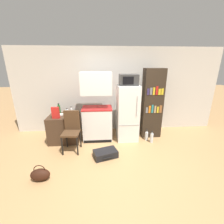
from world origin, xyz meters
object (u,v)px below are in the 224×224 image
kitchen_hutch (97,110)px  microwave (129,80)px  bottle_milk_white (71,111)px  bowl (61,115)px  handbag (40,175)px  bottle_green_tall (59,109)px  water_bottle_front (152,138)px  water_bottle_middle (147,136)px  suitcase_large_flat (105,154)px  bottle_clear_short (67,112)px  cereal_box (56,113)px  chair (72,128)px  bottle_ketchup_red (74,115)px  side_table (65,128)px  bookshelf (152,104)px  refrigerator (127,113)px

kitchen_hutch → microwave: 1.19m
bottle_milk_white → microwave: bearing=-4.7°
bowl → handbag: 1.71m
bottle_green_tall → water_bottle_front: bottle_green_tall is taller
bowl → water_bottle_middle: 2.49m
bowl → suitcase_large_flat: (1.19, -0.93, -0.69)m
bottle_clear_short → suitcase_large_flat: bearing=-42.8°
bowl → suitcase_large_flat: bearing=-37.9°
water_bottle_middle → bottle_green_tall: bearing=172.0°
cereal_box → bottle_milk_white: bearing=46.3°
cereal_box → microwave: bearing=6.4°
chair → bottle_green_tall: bearing=128.4°
bottle_ketchup_red → cereal_box: cereal_box is taller
suitcase_large_flat → handbag: handbag is taller
bottle_milk_white → water_bottle_front: size_ratio=0.61×
bottle_ketchup_red → bottle_milk_white: 0.37m
microwave → bottle_milk_white: size_ratio=2.30×
side_table → bottle_clear_short: bearing=22.1°
bottle_ketchup_red → bottle_green_tall: bottle_green_tall is taller
bookshelf → water_bottle_front: (-0.09, -0.46, -0.85)m
side_table → handbag: bearing=-94.7°
bookshelf → water_bottle_front: 0.97m
suitcase_large_flat → bookshelf: bearing=19.4°
side_table → chair: (0.30, -0.48, 0.22)m
bottle_milk_white → bowl: (-0.27, -0.11, -0.07)m
side_table → water_bottle_middle: 2.34m
microwave → bowl: microwave is taller
kitchen_hutch → bottle_clear_short: bearing=-179.2°
side_table → water_bottle_middle: size_ratio=2.58×
bottle_clear_short → bowl: bearing=-177.5°
water_bottle_middle → chair: bearing=-170.9°
refrigerator → water_bottle_middle: bearing=-18.4°
handbag → water_bottle_middle: 2.82m
bottle_green_tall → cereal_box: size_ratio=1.00×
side_table → water_bottle_front: side_table is taller
bottle_clear_short → bottle_milk_white: (0.09, 0.11, 0.01)m
kitchen_hutch → water_bottle_front: bearing=-13.4°
bottle_milk_white → bowl: 0.30m
bottle_green_tall → bottle_ketchup_red: bearing=-38.3°
kitchen_hutch → bottle_clear_short: (-0.82, -0.01, -0.03)m
water_bottle_middle → water_bottle_front: bearing=-54.2°
side_table → suitcase_large_flat: side_table is taller
side_table → microwave: 2.22m
kitchen_hutch → bottle_ketchup_red: kitchen_hutch is taller
refrigerator → microwave: size_ratio=3.26×
bowl → handbag: bearing=-91.9°
water_bottle_front → bottle_milk_white: bearing=168.5°
bottle_ketchup_red → kitchen_hutch: bearing=23.0°
water_bottle_front → chair: bearing=-175.1°
suitcase_large_flat → bottle_ketchup_red: bearing=120.9°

